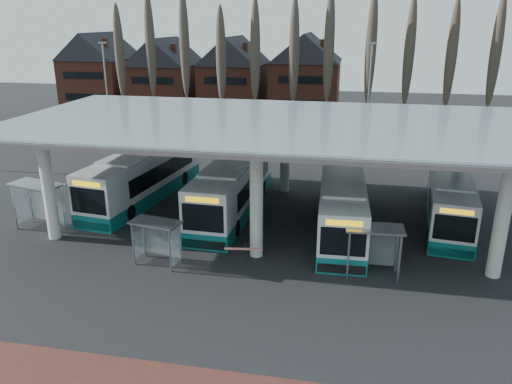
% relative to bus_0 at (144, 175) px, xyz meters
% --- Properties ---
extents(ground, '(140.00, 140.00, 0.00)m').
position_rel_bus_0_xyz_m(ground, '(9.55, -10.08, -1.67)').
color(ground, black).
rests_on(ground, ground).
extents(station_canopy, '(32.00, 16.00, 6.34)m').
position_rel_bus_0_xyz_m(station_canopy, '(9.55, -2.08, 4.02)').
color(station_canopy, silver).
rests_on(station_canopy, ground).
extents(poplar_row, '(45.10, 1.10, 14.50)m').
position_rel_bus_0_xyz_m(poplar_row, '(9.55, 22.92, 7.11)').
color(poplar_row, '#473D33').
rests_on(poplar_row, ground).
extents(townhouse_row, '(36.80, 10.30, 12.25)m').
position_rel_bus_0_xyz_m(townhouse_row, '(-6.20, 33.92, 4.27)').
color(townhouse_row, '#5E2B1F').
rests_on(townhouse_row, ground).
extents(lamp_post_a, '(0.80, 0.16, 10.17)m').
position_rel_bus_0_xyz_m(lamp_post_a, '(-8.45, 11.92, 3.67)').
color(lamp_post_a, slate).
rests_on(lamp_post_a, ground).
extents(lamp_post_b, '(0.80, 0.16, 10.17)m').
position_rel_bus_0_xyz_m(lamp_post_b, '(15.55, 15.92, 3.67)').
color(lamp_post_b, slate).
rests_on(lamp_post_b, ground).
extents(bus_0, '(4.26, 12.96, 3.53)m').
position_rel_bus_0_xyz_m(bus_0, '(0.00, 0.00, 0.00)').
color(bus_0, silver).
rests_on(bus_0, ground).
extents(bus_1, '(3.02, 12.66, 3.50)m').
position_rel_bus_0_xyz_m(bus_1, '(6.77, -1.25, -0.02)').
color(bus_1, silver).
rests_on(bus_1, ground).
extents(bus_2, '(3.00, 12.00, 3.31)m').
position_rel_bus_0_xyz_m(bus_2, '(13.90, -3.00, -0.11)').
color(bus_2, silver).
rests_on(bus_2, ground).
extents(bus_3, '(3.73, 11.50, 3.14)m').
position_rel_bus_0_xyz_m(bus_3, '(20.50, -0.33, -0.19)').
color(bus_3, silver).
rests_on(bus_3, ground).
extents(shelter_0, '(3.41, 2.24, 2.91)m').
position_rel_bus_0_xyz_m(shelter_0, '(-3.94, -6.46, 0.45)').
color(shelter_0, gray).
rests_on(shelter_0, ground).
extents(shelter_1, '(2.75, 1.73, 2.38)m').
position_rel_bus_0_xyz_m(shelter_1, '(4.71, -9.42, 0.06)').
color(shelter_1, gray).
rests_on(shelter_1, ground).
extents(shelter_2, '(2.85, 1.52, 2.59)m').
position_rel_bus_0_xyz_m(shelter_2, '(15.60, -8.56, 0.22)').
color(shelter_2, gray).
rests_on(shelter_2, ground).
extents(barrier, '(1.99, 0.68, 1.00)m').
position_rel_bus_0_xyz_m(barrier, '(9.09, -8.61, -0.89)').
color(barrier, black).
rests_on(barrier, ground).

